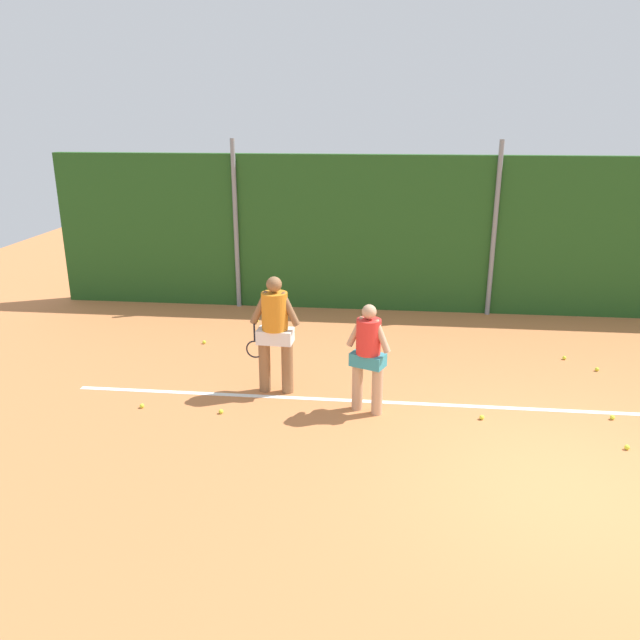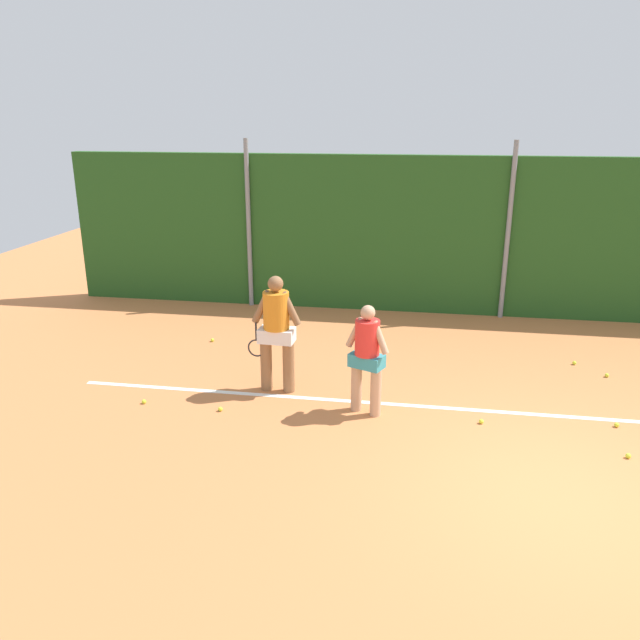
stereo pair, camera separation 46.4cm
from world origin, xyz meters
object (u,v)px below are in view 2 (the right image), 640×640
at_px(player_foreground_near, 367,354).
at_px(tennis_ball_11, 574,363).
at_px(player_midcourt, 276,328).
at_px(tennis_ball_1, 267,320).
at_px(tennis_ball_3, 607,375).
at_px(tennis_ball_7, 212,340).
at_px(tennis_ball_9, 220,409).
at_px(tennis_ball_0, 617,425).
at_px(tennis_ball_10, 481,421).
at_px(tennis_ball_12, 144,402).
at_px(tennis_ball_6, 628,456).

bearing_deg(player_foreground_near, tennis_ball_11, 58.67).
bearing_deg(player_midcourt, player_foreground_near, 162.34).
bearing_deg(tennis_ball_1, tennis_ball_3, -17.23).
bearing_deg(tennis_ball_7, tennis_ball_9, -69.11).
bearing_deg(player_midcourt, tennis_ball_11, -155.96).
xyz_separation_m(tennis_ball_0, tennis_ball_10, (-1.84, -0.20, 0.00)).
relative_size(player_midcourt, tennis_ball_1, 27.87).
height_order(tennis_ball_7, tennis_ball_10, same).
xyz_separation_m(player_foreground_near, tennis_ball_12, (-3.29, -0.26, -0.88)).
relative_size(tennis_ball_9, tennis_ball_10, 1.00).
distance_m(tennis_ball_10, tennis_ball_11, 3.03).
bearing_deg(tennis_ball_6, tennis_ball_11, 89.91).
xyz_separation_m(tennis_ball_6, tennis_ball_7, (-6.53, 3.20, 0.00)).
relative_size(tennis_ball_1, tennis_ball_6, 1.00).
distance_m(player_foreground_near, tennis_ball_3, 4.34).
relative_size(player_midcourt, tennis_ball_9, 27.87).
bearing_deg(tennis_ball_11, tennis_ball_1, 165.99).
bearing_deg(player_foreground_near, tennis_ball_7, 165.32).
xyz_separation_m(player_foreground_near, tennis_ball_7, (-3.15, 2.47, -0.88)).
height_order(player_midcourt, tennis_ball_11, player_midcourt).
distance_m(tennis_ball_9, tennis_ball_12, 1.20).
xyz_separation_m(tennis_ball_0, tennis_ball_7, (-6.62, 2.36, 0.00)).
xyz_separation_m(player_foreground_near, tennis_ball_10, (1.63, -0.09, -0.88)).
height_order(tennis_ball_7, tennis_ball_9, same).
xyz_separation_m(tennis_ball_6, tennis_ball_9, (-5.47, 0.42, 0.00)).
xyz_separation_m(player_midcourt, tennis_ball_3, (5.22, 1.37, -1.00)).
bearing_deg(player_foreground_near, tennis_ball_10, 20.43).
bearing_deg(tennis_ball_6, tennis_ball_9, 175.58).
bearing_deg(player_midcourt, tennis_ball_12, 26.18).
distance_m(tennis_ball_0, tennis_ball_10, 1.85).
relative_size(player_midcourt, tennis_ball_10, 27.87).
bearing_deg(player_foreground_near, tennis_ball_3, 50.18).
relative_size(player_midcourt, tennis_ball_6, 27.87).
distance_m(player_midcourt, tennis_ball_7, 2.77).
xyz_separation_m(tennis_ball_1, tennis_ball_3, (6.21, -1.93, 0.00)).
bearing_deg(tennis_ball_11, tennis_ball_10, -125.30).
distance_m(tennis_ball_6, tennis_ball_9, 5.48).
distance_m(player_foreground_near, tennis_ball_6, 3.57).
bearing_deg(tennis_ball_10, tennis_ball_1, 135.91).
bearing_deg(tennis_ball_12, tennis_ball_7, 87.02).
relative_size(player_midcourt, tennis_ball_3, 27.87).
xyz_separation_m(player_midcourt, tennis_ball_0, (4.90, -0.42, -1.00)).
height_order(player_foreground_near, tennis_ball_11, player_foreground_near).
height_order(player_foreground_near, tennis_ball_1, player_foreground_near).
relative_size(tennis_ball_1, tennis_ball_12, 1.00).
xyz_separation_m(tennis_ball_7, tennis_ball_9, (1.06, -2.78, 0.00)).
relative_size(tennis_ball_0, tennis_ball_6, 1.00).
xyz_separation_m(tennis_ball_0, tennis_ball_11, (-0.08, 2.28, 0.00)).
bearing_deg(tennis_ball_0, tennis_ball_11, 92.11).
bearing_deg(tennis_ball_1, tennis_ball_6, -38.26).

